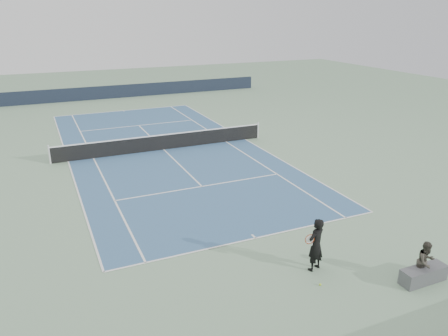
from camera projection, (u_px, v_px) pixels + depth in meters
name	position (u px, v px, depth m)	size (l,w,h in m)	color
ground	(164.00, 150.00, 26.26)	(80.00, 80.00, 0.00)	gray
court_surface	(164.00, 150.00, 26.26)	(10.97, 23.77, 0.01)	#385E85
tennis_net	(163.00, 142.00, 26.09)	(12.90, 0.10, 1.07)	silver
windscreen_far	(110.00, 92.00, 41.45)	(30.00, 0.25, 1.20)	black
tennis_player	(316.00, 245.00, 13.83)	(0.85, 0.67, 1.80)	black
tennis_ball	(320.00, 285.00, 13.28)	(0.07, 0.07, 0.07)	#BEE22E
spectator_bench	(425.00, 268.00, 13.32)	(1.55, 0.51, 1.37)	#4D4E52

